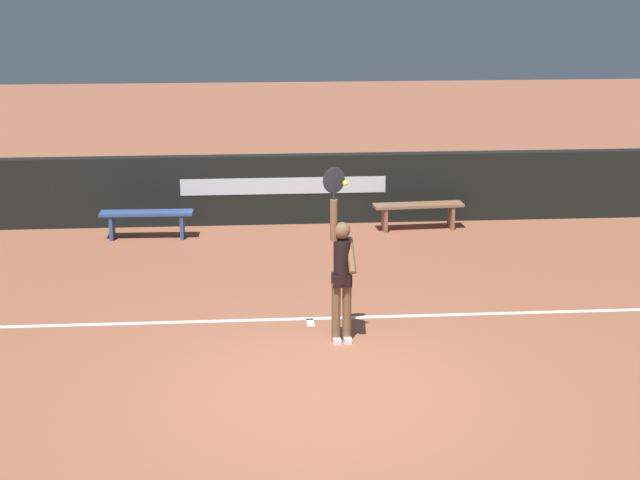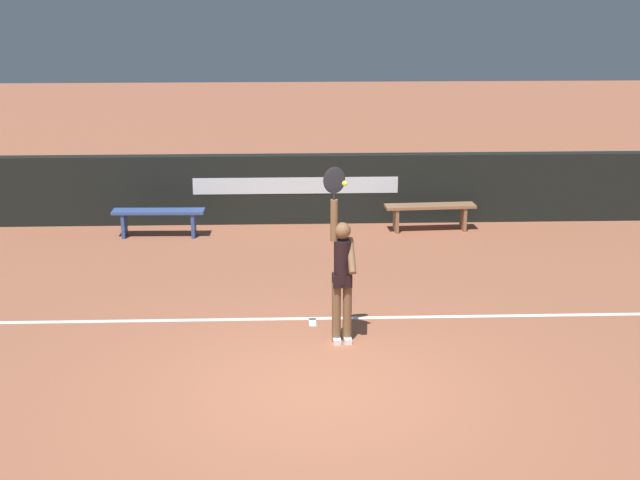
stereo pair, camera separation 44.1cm
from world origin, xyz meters
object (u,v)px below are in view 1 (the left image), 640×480
at_px(tennis_ball, 345,183).
at_px(courtside_bench_near, 147,218).
at_px(courtside_bench_far, 418,210).
at_px(tennis_player, 341,271).

relative_size(tennis_ball, courtside_bench_near, 0.04).
height_order(courtside_bench_near, courtside_bench_far, same).
distance_m(tennis_player, tennis_ball, 1.27).
xyz_separation_m(tennis_player, tennis_ball, (0.01, -0.31, 1.23)).
height_order(tennis_player, courtside_bench_far, tennis_player).
bearing_deg(tennis_player, courtside_bench_near, 120.41).
height_order(tennis_ball, courtside_bench_near, tennis_ball).
relative_size(tennis_player, courtside_bench_near, 1.42).
relative_size(tennis_player, tennis_ball, 35.81).
bearing_deg(courtside_bench_near, courtside_bench_far, 2.39).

